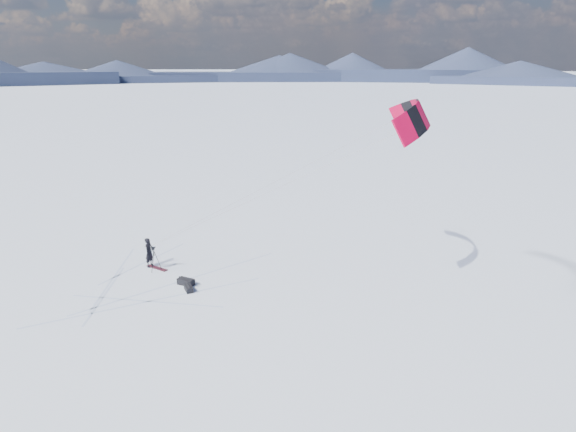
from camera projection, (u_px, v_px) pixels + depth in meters
The scene contains 9 objects.
ground at pixel (151, 280), 28.59m from camera, with size 1800.00×1800.00×0.00m, color white.
horizon_hills at pixel (145, 213), 27.32m from camera, with size 704.84×706.81×9.76m.
snow_tracks at pixel (139, 280), 28.59m from camera, with size 14.76×10.25×0.01m.
snowkiter at pixel (151, 266), 30.57m from camera, with size 0.69×0.45×1.90m, color black.
snowboard at pixel (157, 268), 30.26m from camera, with size 1.62×0.30×0.04m, color maroon.
tripod at pixel (154, 255), 29.65m from camera, with size 0.72×0.68×1.57m.
gear_bag_a at pixel (186, 282), 27.97m from camera, with size 0.99×0.50×0.44m.
gear_bag_b at pixel (189, 288), 27.22m from camera, with size 0.84×0.76×0.35m.
power_kite at pixel (411, 118), 25.03m from camera, with size 16.11×7.78×9.25m.
Camera 1 is at (19.49, -19.16, 12.32)m, focal length 30.00 mm.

